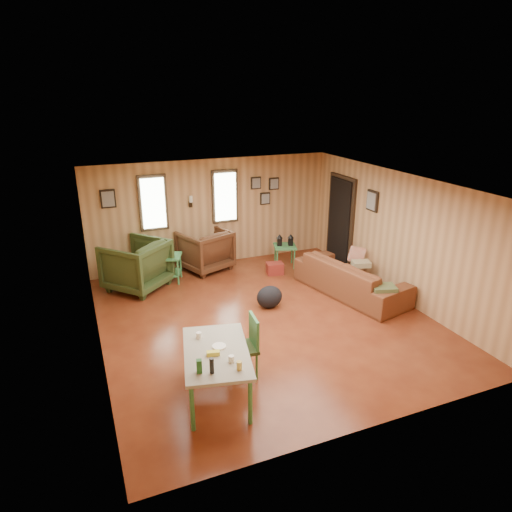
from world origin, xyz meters
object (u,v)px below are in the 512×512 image
at_px(dining_table, 216,356).
at_px(recliner_brown, 205,248).
at_px(recliner_green, 136,263).
at_px(side_table, 285,244).
at_px(end_table, 168,263).
at_px(sofa, 351,272).

bearing_deg(dining_table, recliner_brown, 88.16).
height_order(recliner_green, side_table, recliner_green).
height_order(side_table, dining_table, dining_table).
distance_m(recliner_brown, end_table, 0.98).
bearing_deg(end_table, recliner_brown, 20.84).
bearing_deg(recliner_brown, end_table, -0.22).
relative_size(recliner_green, dining_table, 0.73).
bearing_deg(recliner_green, end_table, 149.82).
relative_size(sofa, dining_table, 1.58).
bearing_deg(dining_table, end_table, 99.31).
xyz_separation_m(side_table, dining_table, (-2.86, -3.91, 0.11)).
xyz_separation_m(sofa, end_table, (-3.18, 2.00, -0.07)).
bearing_deg(sofa, dining_table, 108.73).
bearing_deg(side_table, end_table, 176.24).
bearing_deg(sofa, recliner_brown, 31.45).
xyz_separation_m(sofa, side_table, (-0.56, 1.83, 0.06)).
distance_m(recliner_green, dining_table, 3.97).
relative_size(end_table, dining_table, 0.47).
bearing_deg(recliner_green, side_table, 137.41).
distance_m(recliner_brown, dining_table, 4.58).
xyz_separation_m(end_table, dining_table, (-0.23, -4.09, 0.24)).
bearing_deg(recliner_brown, sofa, 113.07).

